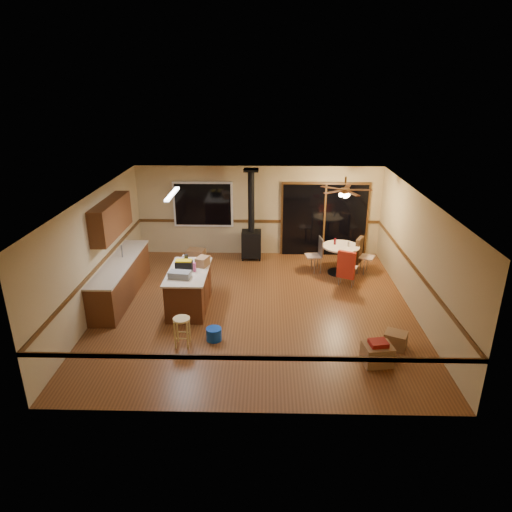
{
  "coord_description": "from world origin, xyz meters",
  "views": [
    {
      "loc": [
        0.23,
        -9.24,
        4.87
      ],
      "look_at": [
        0.0,
        0.3,
        1.15
      ],
      "focal_mm": 32.0,
      "sensor_mm": 36.0,
      "label": 1
    }
  ],
  "objects_px": {
    "toolbox_black": "(184,266)",
    "box_under_window": "(196,256)",
    "wood_stove": "(251,235)",
    "chair_left": "(317,251)",
    "toolbox_grey": "(180,275)",
    "chair_right": "(360,251)",
    "bar_stool": "(182,332)",
    "dining_table": "(340,254)",
    "kitchen_island": "(189,289)",
    "blue_bucket": "(214,334)",
    "box_corner_a": "(377,354)",
    "box_corner_b": "(395,340)",
    "chair_near": "(346,265)"
  },
  "relations": [
    {
      "from": "toolbox_black",
      "to": "box_corner_b",
      "type": "xyz_separation_m",
      "value": [
        4.33,
        -1.63,
        -0.84
      ]
    },
    {
      "from": "toolbox_grey",
      "to": "kitchen_island",
      "type": "bearing_deg",
      "value": 73.71
    },
    {
      "from": "wood_stove",
      "to": "box_corner_b",
      "type": "relative_size",
      "value": 6.23
    },
    {
      "from": "blue_bucket",
      "to": "box_under_window",
      "type": "bearing_deg",
      "value": 103.2
    },
    {
      "from": "toolbox_grey",
      "to": "chair_right",
      "type": "bearing_deg",
      "value": 30.51
    },
    {
      "from": "chair_right",
      "to": "box_under_window",
      "type": "xyz_separation_m",
      "value": [
        -4.48,
        0.54,
        -0.4
      ]
    },
    {
      "from": "chair_right",
      "to": "dining_table",
      "type": "bearing_deg",
      "value": -166.38
    },
    {
      "from": "wood_stove",
      "to": "toolbox_grey",
      "type": "height_order",
      "value": "wood_stove"
    },
    {
      "from": "chair_left",
      "to": "box_corner_b",
      "type": "distance_m",
      "value": 3.94
    },
    {
      "from": "chair_near",
      "to": "chair_right",
      "type": "relative_size",
      "value": 1.0
    },
    {
      "from": "box_under_window",
      "to": "toolbox_grey",
      "type": "bearing_deg",
      "value": -87.23
    },
    {
      "from": "kitchen_island",
      "to": "box_corner_a",
      "type": "xyz_separation_m",
      "value": [
        3.76,
        -2.12,
        -0.26
      ]
    },
    {
      "from": "wood_stove",
      "to": "bar_stool",
      "type": "height_order",
      "value": "wood_stove"
    },
    {
      "from": "blue_bucket",
      "to": "box_under_window",
      "type": "xyz_separation_m",
      "value": [
        -0.96,
        4.1,
        0.06
      ]
    },
    {
      "from": "toolbox_black",
      "to": "box_under_window",
      "type": "distance_m",
      "value": 2.8
    },
    {
      "from": "kitchen_island",
      "to": "blue_bucket",
      "type": "bearing_deg",
      "value": -63.05
    },
    {
      "from": "toolbox_black",
      "to": "chair_right",
      "type": "bearing_deg",
      "value": 26.26
    },
    {
      "from": "chair_left",
      "to": "box_corner_a",
      "type": "bearing_deg",
      "value": -81.1
    },
    {
      "from": "toolbox_black",
      "to": "wood_stove",
      "type": "bearing_deg",
      "value": 65.13
    },
    {
      "from": "kitchen_island",
      "to": "toolbox_grey",
      "type": "distance_m",
      "value": 0.65
    },
    {
      "from": "toolbox_black",
      "to": "chair_left",
      "type": "relative_size",
      "value": 0.73
    },
    {
      "from": "chair_right",
      "to": "box_corner_b",
      "type": "height_order",
      "value": "chair_right"
    },
    {
      "from": "bar_stool",
      "to": "dining_table",
      "type": "relative_size",
      "value": 0.61
    },
    {
      "from": "bar_stool",
      "to": "box_corner_b",
      "type": "distance_m",
      "value": 4.12
    },
    {
      "from": "dining_table",
      "to": "chair_right",
      "type": "distance_m",
      "value": 0.55
    },
    {
      "from": "chair_right",
      "to": "box_corner_b",
      "type": "xyz_separation_m",
      "value": [
        0.01,
        -3.76,
        -0.43
      ]
    },
    {
      "from": "chair_near",
      "to": "box_under_window",
      "type": "xyz_separation_m",
      "value": [
        -3.97,
        1.54,
        -0.4
      ]
    },
    {
      "from": "box_under_window",
      "to": "bar_stool",
      "type": "bearing_deg",
      "value": -85.01
    },
    {
      "from": "toolbox_grey",
      "to": "box_corner_b",
      "type": "bearing_deg",
      "value": -15.5
    },
    {
      "from": "wood_stove",
      "to": "chair_right",
      "type": "xyz_separation_m",
      "value": [
        2.93,
        -0.87,
        -0.13
      ]
    },
    {
      "from": "kitchen_island",
      "to": "bar_stool",
      "type": "xyz_separation_m",
      "value": [
        0.12,
        -1.59,
        -0.15
      ]
    },
    {
      "from": "toolbox_grey",
      "to": "blue_bucket",
      "type": "height_order",
      "value": "toolbox_grey"
    },
    {
      "from": "toolbox_grey",
      "to": "dining_table",
      "type": "height_order",
      "value": "toolbox_grey"
    },
    {
      "from": "kitchen_island",
      "to": "box_corner_a",
      "type": "bearing_deg",
      "value": -29.34
    },
    {
      "from": "dining_table",
      "to": "blue_bucket",
      "type": "bearing_deg",
      "value": -131.04
    },
    {
      "from": "wood_stove",
      "to": "kitchen_island",
      "type": "bearing_deg",
      "value": -113.09
    },
    {
      "from": "wood_stove",
      "to": "chair_left",
      "type": "xyz_separation_m",
      "value": [
        1.79,
        -0.89,
        -0.14
      ]
    },
    {
      "from": "kitchen_island",
      "to": "chair_right",
      "type": "xyz_separation_m",
      "value": [
        4.23,
        2.18,
        0.14
      ]
    },
    {
      "from": "chair_left",
      "to": "chair_right",
      "type": "relative_size",
      "value": 0.74
    },
    {
      "from": "toolbox_black",
      "to": "chair_near",
      "type": "bearing_deg",
      "value": 16.64
    },
    {
      "from": "box_under_window",
      "to": "box_corner_a",
      "type": "distance_m",
      "value": 6.29
    },
    {
      "from": "wood_stove",
      "to": "chair_left",
      "type": "distance_m",
      "value": 2.01
    },
    {
      "from": "chair_left",
      "to": "box_corner_b",
      "type": "height_order",
      "value": "chair_left"
    },
    {
      "from": "wood_stove",
      "to": "blue_bucket",
      "type": "xyz_separation_m",
      "value": [
        -0.6,
        -4.43,
        -0.6
      ]
    },
    {
      "from": "dining_table",
      "to": "box_under_window",
      "type": "distance_m",
      "value": 4.02
    },
    {
      "from": "bar_stool",
      "to": "chair_right",
      "type": "distance_m",
      "value": 5.59
    },
    {
      "from": "toolbox_grey",
      "to": "box_under_window",
      "type": "distance_m",
      "value": 3.2
    },
    {
      "from": "wood_stove",
      "to": "box_under_window",
      "type": "height_order",
      "value": "wood_stove"
    },
    {
      "from": "toolbox_grey",
      "to": "box_corner_a",
      "type": "relative_size",
      "value": 0.9
    },
    {
      "from": "blue_bucket",
      "to": "dining_table",
      "type": "xyz_separation_m",
      "value": [
        2.99,
        3.43,
        0.41
      ]
    }
  ]
}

